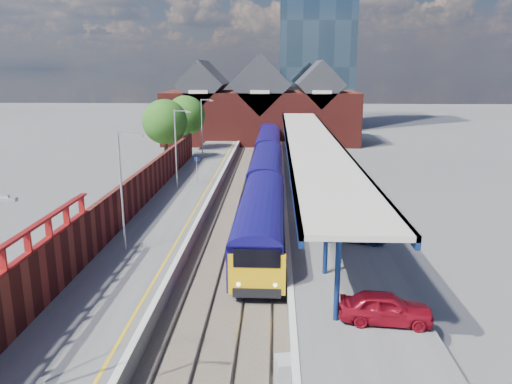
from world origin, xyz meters
The scene contains 24 objects.
ground centered at (0.00, 30.00, 0.00)m, with size 240.00×240.00×0.00m, color #5B5B5E.
ballast_bed centered at (0.00, 20.00, 0.03)m, with size 6.00×76.00×0.06m, color #473D33.
rails centered at (0.00, 20.00, 0.12)m, with size 4.51×76.00×0.14m.
left_platform centered at (-5.50, 20.00, 0.50)m, with size 5.00×76.00×1.00m, color #565659.
right_platform centered at (6.00, 20.00, 0.50)m, with size 6.00×76.00×1.00m, color #565659.
coping_left centered at (-3.15, 20.00, 1.02)m, with size 0.30×76.00×0.05m, color silver.
coping_right centered at (3.15, 20.00, 1.02)m, with size 0.30×76.00×0.05m, color silver.
yellow_line centered at (-3.75, 20.00, 1.01)m, with size 0.14×76.00×0.01m, color yellow.
train centered at (1.49, 33.82, 2.12)m, with size 3.01×65.93×3.45m.
canopy centered at (5.48, 21.95, 5.25)m, with size 4.50×52.00×4.48m.
lamp_post_b centered at (-6.36, 6.00, 4.99)m, with size 1.48×0.18×7.00m.
lamp_post_c centered at (-6.36, 22.00, 4.99)m, with size 1.48×0.18×7.00m.
lamp_post_d centered at (-6.36, 38.00, 4.99)m, with size 1.48×0.18×7.00m.
platform_sign centered at (-5.00, 24.00, 2.69)m, with size 0.55×0.08×2.50m.
brick_wall centered at (-8.10, 13.54, 2.45)m, with size 0.35×50.00×3.86m.
station_building centered at (0.00, 58.00, 5.45)m, with size 30.00×12.12×13.78m.
glass_tower centered at (10.00, 80.00, 20.20)m, with size 14.20×14.20×40.30m.
tree_near centered at (-10.35, 35.91, 5.35)m, with size 5.20×5.20×8.10m.
tree_far centered at (-9.35, 43.91, 5.35)m, with size 5.20×5.20×8.10m.
parked_car_red centered at (7.07, -2.12, 1.67)m, with size 1.57×3.91×1.33m, color maroon.
parked_car_silver centered at (6.45, 14.14, 1.75)m, with size 1.58×4.53×1.49m, color #A7A7AC.
parked_car_dark centered at (8.48, 18.79, 1.68)m, with size 1.89×4.66×1.35m, color black.
parked_car_blue centered at (7.39, 8.32, 1.58)m, with size 1.92×4.17×1.16m, color navy.
relay_cabinet centered at (2.80, -5.10, 0.50)m, with size 0.70×0.90×1.00m, color #9D9FA2.
Camera 1 is at (2.35, -21.56, 11.45)m, focal length 35.00 mm.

